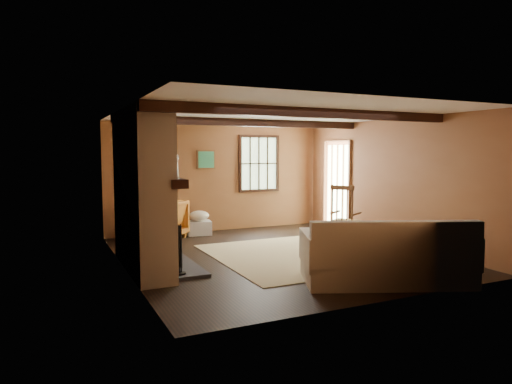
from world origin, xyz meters
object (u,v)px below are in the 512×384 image
fireplace (143,196)px  armchair (160,220)px  rocking_chair (345,220)px  laundry_basket (199,228)px  sofa (387,260)px

fireplace → armchair: (0.77, 2.22, -0.70)m
rocking_chair → laundry_basket: bearing=12.1°
rocking_chair → laundry_basket: (-2.17, 2.22, -0.34)m
sofa → armchair: (-2.03, 4.39, 0.08)m
fireplace → sofa: fireplace is taller
fireplace → sofa: 3.63m
rocking_chair → fireplace: bearing=60.1°
fireplace → armchair: fireplace is taller
rocking_chair → sofa: size_ratio=0.48×
fireplace → armchair: size_ratio=2.73×
fireplace → laundry_basket: (1.64, 2.38, -0.95)m
armchair → sofa: bearing=70.3°
fireplace → rocking_chair: bearing=2.4°
rocking_chair → armchair: rocking_chair is taller
rocking_chair → laundry_basket: 3.12m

